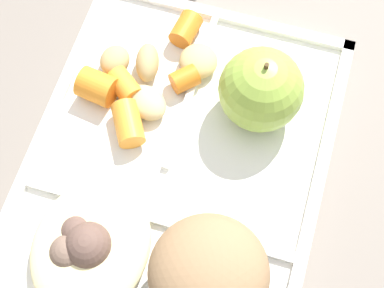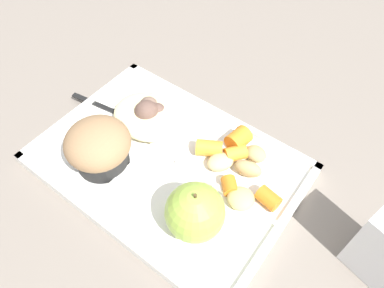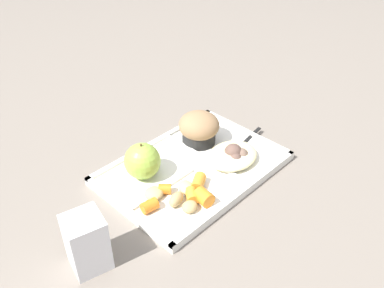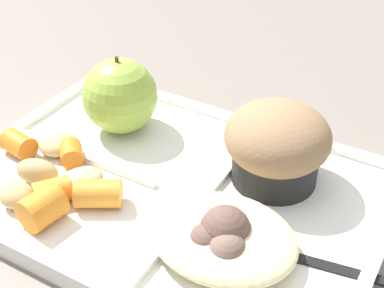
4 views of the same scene
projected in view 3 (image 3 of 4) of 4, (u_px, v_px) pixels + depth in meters
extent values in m
plane|color=slate|center=(193.00, 171.00, 0.86)|extent=(6.00, 6.00, 0.00)
cube|color=white|center=(193.00, 169.00, 0.85)|extent=(0.35, 0.25, 0.01)
cube|color=white|center=(239.00, 193.00, 0.78)|extent=(0.35, 0.01, 0.01)
cube|color=white|center=(154.00, 142.00, 0.91)|extent=(0.35, 0.01, 0.01)
cube|color=white|center=(127.00, 209.00, 0.75)|extent=(0.01, 0.25, 0.01)
cube|color=white|center=(246.00, 131.00, 0.95)|extent=(0.01, 0.25, 0.01)
cube|color=white|center=(205.00, 158.00, 0.87)|extent=(0.01, 0.23, 0.01)
cube|color=white|center=(164.00, 189.00, 0.79)|extent=(0.16, 0.01, 0.01)
sphere|color=#93B742|center=(142.00, 161.00, 0.81)|extent=(0.07, 0.07, 0.07)
cylinder|color=#4C381E|center=(141.00, 146.00, 0.79)|extent=(0.00, 0.00, 0.01)
cylinder|color=black|center=(199.00, 136.00, 0.91)|extent=(0.07, 0.07, 0.03)
ellipsoid|color=#93704C|center=(199.00, 125.00, 0.89)|extent=(0.09, 0.09, 0.05)
cylinder|color=orange|center=(198.00, 182.00, 0.79)|extent=(0.04, 0.04, 0.02)
cylinder|color=orange|center=(165.00, 189.00, 0.78)|extent=(0.03, 0.03, 0.02)
cylinder|color=orange|center=(150.00, 206.00, 0.74)|extent=(0.03, 0.03, 0.02)
cylinder|color=orange|center=(204.00, 197.00, 0.76)|extent=(0.03, 0.03, 0.03)
cylinder|color=orange|center=(192.00, 195.00, 0.76)|extent=(0.03, 0.04, 0.02)
ellipsoid|color=tan|center=(190.00, 207.00, 0.74)|extent=(0.03, 0.03, 0.02)
ellipsoid|color=tan|center=(154.00, 193.00, 0.77)|extent=(0.04, 0.04, 0.02)
ellipsoid|color=tan|center=(176.00, 199.00, 0.76)|extent=(0.04, 0.03, 0.02)
ellipsoid|color=tan|center=(186.00, 187.00, 0.78)|extent=(0.04, 0.05, 0.02)
ellipsoid|color=beige|center=(232.00, 156.00, 0.86)|extent=(0.11, 0.09, 0.02)
sphere|color=brown|center=(236.00, 159.00, 0.85)|extent=(0.03, 0.03, 0.03)
sphere|color=#755B4C|center=(241.00, 155.00, 0.86)|extent=(0.03, 0.03, 0.03)
sphere|color=brown|center=(232.00, 154.00, 0.86)|extent=(0.03, 0.03, 0.03)
sphere|color=brown|center=(233.00, 153.00, 0.86)|extent=(0.04, 0.04, 0.04)
cube|color=black|center=(248.00, 139.00, 0.93)|extent=(0.11, 0.02, 0.00)
cube|color=black|center=(231.00, 155.00, 0.88)|extent=(0.04, 0.03, 0.00)
cylinder|color=black|center=(220.00, 161.00, 0.86)|extent=(0.02, 0.01, 0.00)
cylinder|color=black|center=(224.00, 162.00, 0.86)|extent=(0.02, 0.01, 0.00)
cylinder|color=black|center=(228.00, 164.00, 0.85)|extent=(0.02, 0.01, 0.00)
cube|color=white|center=(87.00, 242.00, 0.64)|extent=(0.07, 0.07, 0.10)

